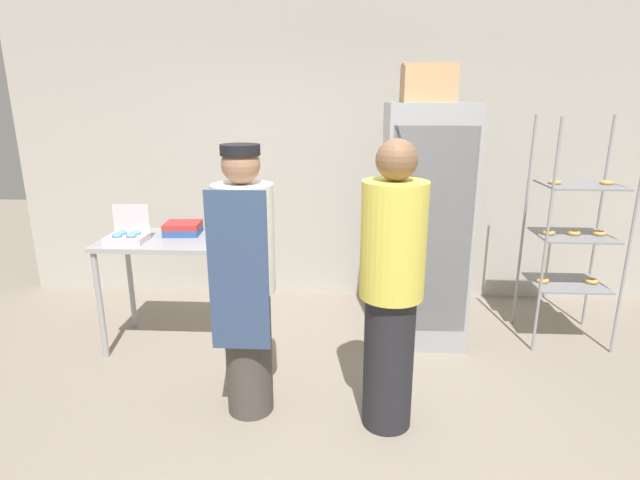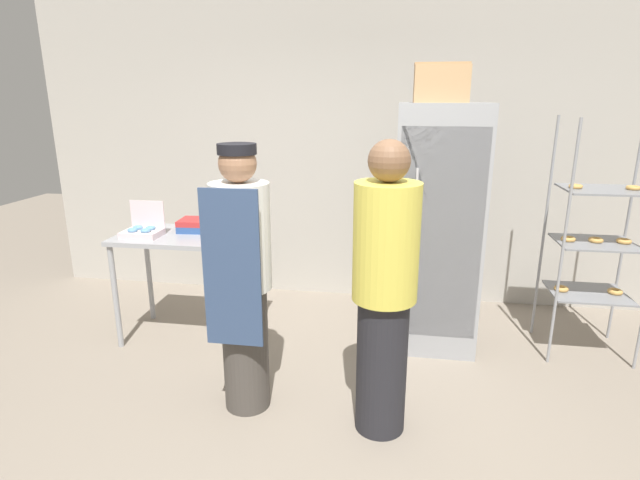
% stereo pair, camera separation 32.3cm
% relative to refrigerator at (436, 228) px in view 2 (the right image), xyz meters
% --- Properties ---
extents(ground_plane, '(14.00, 14.00, 0.00)m').
position_rel_refrigerator_xyz_m(ground_plane, '(-0.70, -1.49, -0.96)').
color(ground_plane, gray).
extents(back_wall, '(6.40, 0.12, 3.09)m').
position_rel_refrigerator_xyz_m(back_wall, '(-0.70, 0.96, 0.58)').
color(back_wall, '#B7B2A8').
rests_on(back_wall, ground_plane).
extents(refrigerator, '(0.66, 0.72, 1.92)m').
position_rel_refrigerator_xyz_m(refrigerator, '(0.00, 0.00, 0.00)').
color(refrigerator, '#9EA0A5').
rests_on(refrigerator, ground_plane).
extents(baking_rack, '(0.63, 0.53, 1.83)m').
position_rel_refrigerator_xyz_m(baking_rack, '(1.19, 0.00, -0.07)').
color(baking_rack, '#93969B').
rests_on(baking_rack, ground_plane).
extents(prep_counter, '(1.11, 0.63, 0.90)m').
position_rel_refrigerator_xyz_m(prep_counter, '(-1.98, -0.26, -0.18)').
color(prep_counter, '#9EA0A5').
rests_on(prep_counter, ground_plane).
extents(donut_box, '(0.29, 0.23, 0.27)m').
position_rel_refrigerator_xyz_m(donut_box, '(-2.30, -0.36, -0.02)').
color(donut_box, silver).
rests_on(donut_box, prep_counter).
extents(blender_pitcher, '(0.11, 0.11, 0.28)m').
position_rel_refrigerator_xyz_m(blender_pitcher, '(-1.62, -0.28, 0.06)').
color(blender_pitcher, '#99999E').
rests_on(blender_pitcher, prep_counter).
extents(binder_stack, '(0.29, 0.26, 0.10)m').
position_rel_refrigerator_xyz_m(binder_stack, '(-1.94, -0.13, -0.02)').
color(binder_stack, '#2D5193').
rests_on(binder_stack, prep_counter).
extents(cardboard_storage_box, '(0.39, 0.36, 0.28)m').
position_rel_refrigerator_xyz_m(cardboard_storage_box, '(-0.04, -0.05, 1.09)').
color(cardboard_storage_box, tan).
rests_on(cardboard_storage_box, refrigerator).
extents(person_baker, '(0.36, 0.38, 1.70)m').
position_rel_refrigerator_xyz_m(person_baker, '(-1.23, -1.15, -0.07)').
color(person_baker, '#47423D').
rests_on(person_baker, ground_plane).
extents(person_customer, '(0.37, 0.37, 1.75)m').
position_rel_refrigerator_xyz_m(person_customer, '(-0.36, -1.24, -0.07)').
color(person_customer, '#232328').
rests_on(person_customer, ground_plane).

